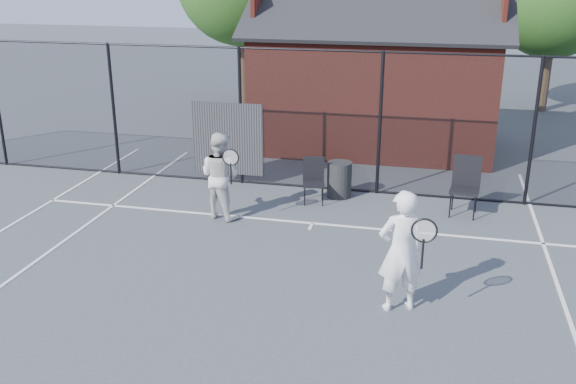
% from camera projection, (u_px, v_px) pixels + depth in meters
% --- Properties ---
extents(ground, '(80.00, 80.00, 0.00)m').
position_uv_depth(ground, '(273.00, 300.00, 9.33)').
color(ground, '#3E4447').
rests_on(ground, ground).
extents(court_lines, '(11.02, 18.00, 0.01)m').
position_uv_depth(court_lines, '(247.00, 349.00, 8.11)').
color(court_lines, silver).
rests_on(court_lines, ground).
extents(fence, '(22.04, 3.00, 3.00)m').
position_uv_depth(fence, '(318.00, 124.00, 13.50)').
color(fence, black).
rests_on(fence, ground).
extents(clubhouse, '(6.50, 4.36, 4.19)m').
position_uv_depth(clubhouse, '(376.00, 85.00, 16.94)').
color(clubhouse, maroon).
rests_on(clubhouse, ground).
extents(player_front, '(0.85, 0.69, 1.77)m').
position_uv_depth(player_front, '(401.00, 251.00, 8.80)').
color(player_front, white).
rests_on(player_front, ground).
extents(player_back, '(0.98, 0.85, 1.67)m').
position_uv_depth(player_back, '(220.00, 175.00, 12.13)').
color(player_back, silver).
rests_on(player_back, ground).
extents(chair_left, '(0.52, 0.54, 0.91)m').
position_uv_depth(chair_left, '(314.00, 182.00, 12.98)').
color(chair_left, black).
rests_on(chair_left, ground).
extents(chair_right, '(0.60, 0.62, 1.12)m').
position_uv_depth(chair_right, '(465.00, 188.00, 12.31)').
color(chair_right, black).
rests_on(chair_right, ground).
extents(waste_bin, '(0.52, 0.52, 0.75)m').
position_uv_depth(waste_bin, '(339.00, 179.00, 13.37)').
color(waste_bin, '#262626').
rests_on(waste_bin, ground).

